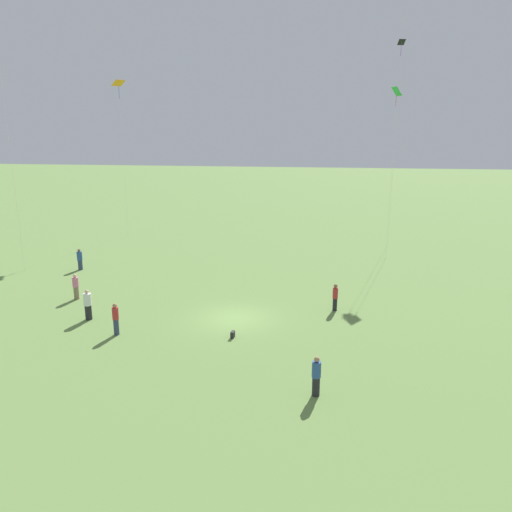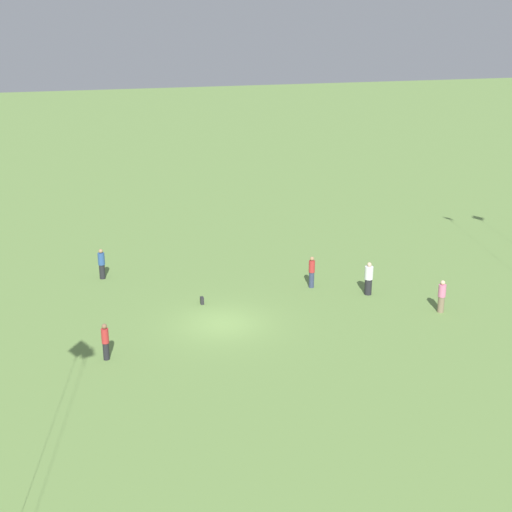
# 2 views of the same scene
# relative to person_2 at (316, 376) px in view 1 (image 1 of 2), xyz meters

# --- Properties ---
(ground_plane) EXTENTS (240.00, 240.00, 0.00)m
(ground_plane) POSITION_rel_person_2_xyz_m (-8.28, -5.11, -0.90)
(ground_plane) COLOR #6B8E47
(person_2) EXTENTS (0.55, 0.55, 1.81)m
(person_2) POSITION_rel_person_2_xyz_m (0.00, 0.00, 0.00)
(person_2) COLOR #232328
(person_2) RESTS_ON ground_plane
(person_3) EXTENTS (0.61, 0.61, 1.86)m
(person_3) POSITION_rel_person_2_xyz_m (-6.83, -13.76, 0.02)
(person_3) COLOR #232328
(person_3) RESTS_ON ground_plane
(person_4) EXTENTS (0.42, 0.42, 1.73)m
(person_4) POSITION_rel_person_2_xyz_m (-16.93, -19.50, -0.05)
(person_4) COLOR #333D5B
(person_4) RESTS_ON ground_plane
(person_5) EXTENTS (0.49, 0.49, 1.75)m
(person_5) POSITION_rel_person_2_xyz_m (-10.18, -16.29, -0.03)
(person_5) COLOR #847056
(person_5) RESTS_ON ground_plane
(person_6) EXTENTS (0.46, 0.46, 1.74)m
(person_6) POSITION_rel_person_2_xyz_m (-10.52, 0.85, -0.02)
(person_6) COLOR #232328
(person_6) RESTS_ON ground_plane
(person_7) EXTENTS (0.39, 0.39, 1.83)m
(person_7) POSITION_rel_person_2_xyz_m (-4.92, -11.16, 0.03)
(person_7) COLOR #333D5B
(person_7) RESTS_ON ground_plane
(kite_0) EXTENTS (1.02, 0.85, 14.37)m
(kite_0) POSITION_rel_person_2_xyz_m (-24.13, 5.33, 12.42)
(kite_0) COLOR green
(kite_0) RESTS_ON ground_plane
(kite_2) EXTENTS (1.43, 1.41, 15.73)m
(kite_2) POSITION_rel_person_2_xyz_m (-30.07, -20.86, 13.97)
(kite_2) COLOR orange
(kite_2) RESTS_ON ground_plane
(kite_4) EXTENTS (0.62, 0.73, 18.76)m
(kite_4) POSITION_rel_person_2_xyz_m (-29.55, 6.09, 15.69)
(kite_4) COLOR black
(kite_4) RESTS_ON ground_plane
(picnic_bag_0) EXTENTS (0.37, 0.21, 0.36)m
(picnic_bag_0) POSITION_rel_person_2_xyz_m (-5.46, -4.70, -0.72)
(picnic_bag_0) COLOR #262628
(picnic_bag_0) RESTS_ON ground_plane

